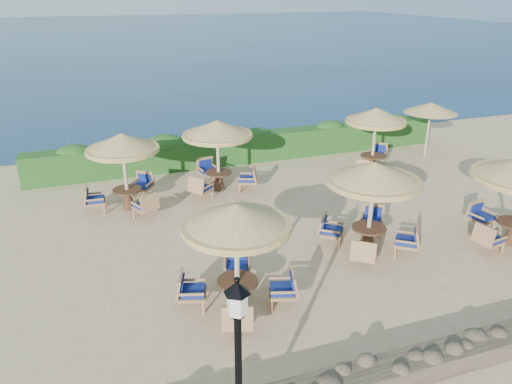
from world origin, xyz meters
The scene contains 11 objects.
ground centered at (0.00, 0.00, 0.00)m, with size 120.00×120.00×0.00m, color #CFAF83.
sea centered at (0.00, 70.00, 0.00)m, with size 160.00×160.00×0.00m, color #0B264B.
hedge centered at (0.00, 7.20, 0.60)m, with size 18.00×0.90×1.20m, color #194416.
stone_wall centered at (0.00, -6.20, 0.22)m, with size 15.00×0.65×0.44m, color brown.
lamp_post centered at (-4.80, -6.80, 1.55)m, with size 0.44×0.44×3.31m.
extra_parasol centered at (7.80, 5.20, 2.17)m, with size 2.30×2.30×2.41m.
cafe_set_0 centered at (-3.58, -2.86, 1.74)m, with size 2.88×2.88×2.65m.
cafe_set_1 centered at (0.79, -1.46, 1.78)m, with size 2.65×2.65×2.65m.
cafe_set_3 centered at (-5.39, 3.79, 1.81)m, with size 2.63×2.77×2.65m.
cafe_set_4 centered at (-2.02, 4.38, 1.85)m, with size 2.74×2.72×2.65m.
cafe_set_5 centered at (4.41, 4.19, 1.93)m, with size 2.49×2.46×2.65m.
Camera 1 is at (-6.51, -12.37, 7.05)m, focal length 35.00 mm.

